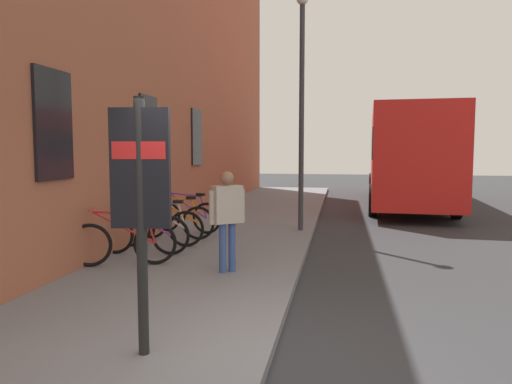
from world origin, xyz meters
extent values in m
plane|color=#2D2D30|center=(6.00, -1.00, 0.00)|extent=(60.00, 60.00, 0.00)
cube|color=slate|center=(8.00, 1.75, 0.06)|extent=(24.00, 3.50, 0.12)
cube|color=#9E563D|center=(9.00, 3.80, 4.88)|extent=(22.00, 0.60, 9.77)
cube|color=black|center=(2.00, 3.48, 2.40)|extent=(0.90, 0.06, 1.60)
cube|color=black|center=(5.50, 3.48, 2.40)|extent=(0.90, 0.06, 1.60)
cube|color=black|center=(9.00, 3.48, 2.40)|extent=(0.90, 0.06, 1.60)
torus|color=black|center=(2.78, 3.41, 0.48)|extent=(0.29, 0.70, 0.72)
torus|color=black|center=(3.12, 2.41, 0.48)|extent=(0.29, 0.70, 0.72)
cylinder|color=#B21E1E|center=(2.96, 2.89, 0.76)|extent=(0.36, 0.98, 0.58)
cylinder|color=#B21E1E|center=(2.93, 2.96, 1.00)|extent=(0.31, 0.82, 0.09)
cylinder|color=#B21E1E|center=(3.09, 2.48, 0.73)|extent=(0.09, 0.19, 0.51)
cube|color=black|center=(3.07, 2.56, 1.02)|extent=(0.16, 0.22, 0.06)
cylinder|color=#B21E1E|center=(2.80, 3.36, 1.08)|extent=(0.46, 0.18, 0.02)
torus|color=black|center=(3.78, 3.46, 0.48)|extent=(0.12, 0.72, 0.72)
torus|color=black|center=(3.86, 2.42, 0.48)|extent=(0.12, 0.72, 0.72)
cylinder|color=#8C338C|center=(3.82, 2.91, 0.76)|extent=(0.12, 1.02, 0.58)
cylinder|color=#8C338C|center=(3.82, 2.99, 1.00)|extent=(0.11, 0.85, 0.09)
cylinder|color=#8C338C|center=(3.86, 2.49, 0.73)|extent=(0.05, 0.19, 0.51)
cube|color=black|center=(3.85, 2.57, 1.02)|extent=(0.12, 0.21, 0.06)
cylinder|color=#8C338C|center=(3.78, 3.41, 1.08)|extent=(0.48, 0.06, 0.02)
torus|color=black|center=(4.46, 3.41, 0.48)|extent=(0.17, 0.72, 0.72)
torus|color=black|center=(4.62, 2.37, 0.48)|extent=(0.17, 0.72, 0.72)
cylinder|color=silver|center=(4.54, 2.87, 0.76)|extent=(0.19, 1.01, 0.58)
cylinder|color=silver|center=(4.53, 2.94, 1.00)|extent=(0.17, 0.85, 0.09)
cylinder|color=silver|center=(4.61, 2.45, 0.73)|extent=(0.06, 0.19, 0.51)
cube|color=black|center=(4.60, 2.52, 1.02)|extent=(0.13, 0.21, 0.06)
cylinder|color=silver|center=(4.47, 3.36, 1.08)|extent=(0.48, 0.10, 0.02)
torus|color=black|center=(5.36, 3.40, 0.48)|extent=(0.08, 0.72, 0.72)
torus|color=black|center=(5.39, 2.35, 0.48)|extent=(0.08, 0.72, 0.72)
cylinder|color=orange|center=(5.38, 2.85, 0.76)|extent=(0.06, 1.02, 0.58)
cylinder|color=orange|center=(5.37, 2.93, 1.00)|extent=(0.06, 0.85, 0.09)
cylinder|color=orange|center=(5.39, 2.43, 0.73)|extent=(0.04, 0.19, 0.51)
cube|color=black|center=(5.38, 2.50, 1.02)|extent=(0.10, 0.20, 0.06)
cylinder|color=orange|center=(5.36, 3.35, 1.08)|extent=(0.48, 0.04, 0.02)
torus|color=black|center=(6.32, 3.40, 0.48)|extent=(0.20, 0.72, 0.72)
torus|color=black|center=(6.11, 2.37, 0.48)|extent=(0.20, 0.72, 0.72)
cylinder|color=#8C338C|center=(6.21, 2.86, 0.76)|extent=(0.24, 1.00, 0.58)
cylinder|color=#8C338C|center=(6.23, 2.94, 1.00)|extent=(0.20, 0.84, 0.09)
cylinder|color=#8C338C|center=(6.13, 2.45, 0.73)|extent=(0.07, 0.19, 0.51)
cube|color=black|center=(6.14, 2.52, 1.02)|extent=(0.14, 0.22, 0.06)
cylinder|color=#8C338C|center=(6.31, 3.36, 1.08)|extent=(0.48, 0.12, 0.02)
cylinder|color=black|center=(-0.25, 1.18, 1.32)|extent=(0.10, 0.10, 2.40)
cube|color=black|center=(-0.25, 1.18, 1.87)|extent=(0.14, 0.56, 1.10)
cube|color=red|center=(-0.25, 1.18, 2.03)|extent=(0.14, 0.50, 0.16)
cube|color=red|center=(13.94, -3.00, 1.85)|extent=(10.62, 3.09, 3.00)
cube|color=black|center=(13.94, -3.00, 2.21)|extent=(10.42, 3.12, 0.90)
cylinder|color=black|center=(10.52, -4.01, 0.50)|extent=(1.01, 0.31, 1.00)
cylinder|color=black|center=(10.66, -1.61, 0.50)|extent=(1.01, 0.31, 1.00)
cylinder|color=black|center=(17.23, -4.39, 0.50)|extent=(1.01, 0.31, 1.00)
cylinder|color=black|center=(17.36, -1.99, 0.50)|extent=(1.01, 0.31, 1.00)
cylinder|color=#334C8C|center=(2.90, 1.05, 0.51)|extent=(0.11, 0.11, 0.78)
cylinder|color=#334C8C|center=(2.80, 1.17, 0.51)|extent=(0.11, 0.11, 0.78)
cube|color=#B2A599|center=(2.85, 1.11, 1.19)|extent=(0.46, 0.50, 0.58)
sphere|color=#8C664C|center=(2.85, 1.11, 1.60)|extent=(0.21, 0.21, 0.21)
cylinder|color=#B2A599|center=(3.01, 0.91, 1.15)|extent=(0.09, 0.09, 0.52)
cylinder|color=#B2A599|center=(2.69, 1.31, 1.15)|extent=(0.09, 0.09, 0.52)
cylinder|color=#333338|center=(7.00, 0.30, 2.75)|extent=(0.12, 0.12, 5.26)
camera|label=1|loc=(-4.38, -0.63, 2.04)|focal=33.70mm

